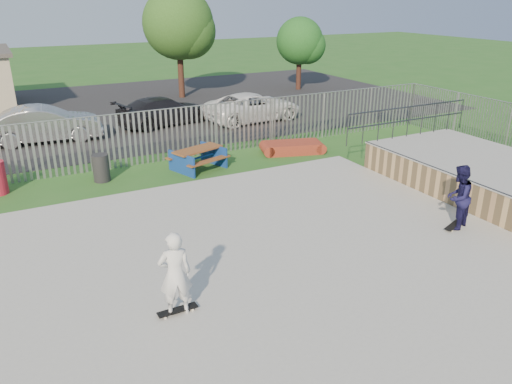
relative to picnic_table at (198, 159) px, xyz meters
name	(u,v)px	position (x,y,z in m)	size (l,w,h in m)	color
ground	(227,280)	(-2.25, -7.49, -0.40)	(120.00, 120.00, 0.00)	#285E20
concrete_slab	(227,277)	(-2.25, -7.49, -0.32)	(15.00, 12.00, 0.15)	#A1A29C
quarter_pipe	(484,176)	(7.24, -6.45, 0.16)	(5.50, 7.05, 2.19)	tan
fence	(194,171)	(-1.25, -2.91, 0.60)	(26.04, 16.02, 2.00)	gray
picnic_table	(198,159)	(0.00, 0.00, 0.00)	(2.22, 2.02, 0.78)	brown
funbox	(292,147)	(4.13, 0.15, -0.18)	(2.35, 1.63, 0.43)	maroon
trash_bin_grey	(101,168)	(-3.39, 0.34, 0.07)	(0.56, 0.56, 0.94)	#232325
parking_lot	(81,113)	(-2.25, 11.51, -0.39)	(40.00, 18.00, 0.02)	black
car_silver	(45,124)	(-4.49, 6.42, 0.39)	(1.63, 4.67, 1.54)	#AEAFB3
car_dark	(163,111)	(0.94, 7.00, 0.30)	(1.89, 4.66, 1.35)	black
car_white	(253,107)	(5.24, 5.73, 0.32)	(2.30, 4.99, 1.39)	white
tree_mid	(178,24)	(4.15, 13.32, 3.97)	(4.20, 4.20, 6.48)	#43251A
tree_right	(300,41)	(12.05, 12.34, 2.75)	(3.03, 3.03, 4.68)	#42231A
skateboard_a	(454,226)	(4.13, -8.11, -0.21)	(0.82, 0.46, 0.08)	black
skateboard_b	(178,311)	(-3.71, -8.36, -0.21)	(0.80, 0.21, 0.08)	black
skater_navy	(458,197)	(4.13, -8.11, 0.63)	(0.85, 0.66, 1.75)	#141239
skater_white	(175,274)	(-3.71, -8.36, 0.63)	(0.64, 0.42, 1.75)	silver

